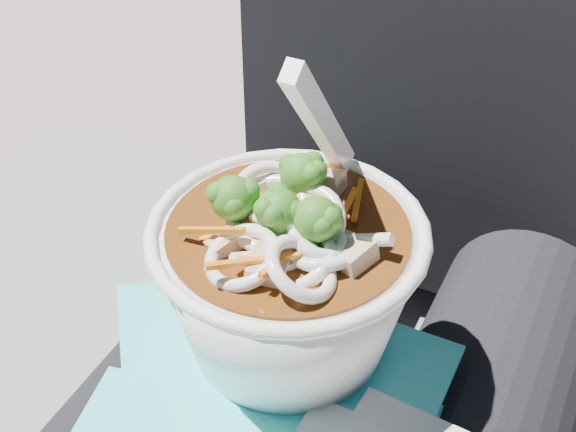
% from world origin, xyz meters
% --- Properties ---
extents(person_body, '(0.34, 0.94, 0.99)m').
position_xyz_m(person_body, '(0.00, 0.09, 0.55)').
color(person_body, black).
rests_on(person_body, ground).
extents(udon_bowl, '(0.18, 0.18, 0.20)m').
position_xyz_m(udon_bowl, '(-0.03, 0.03, 0.66)').
color(udon_bowl, white).
rests_on(udon_bowl, plastic_bag).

